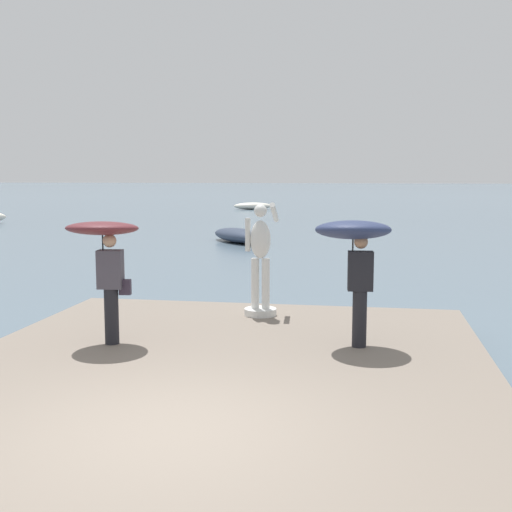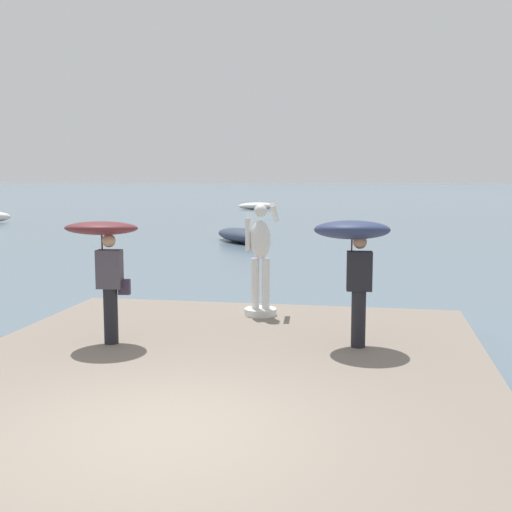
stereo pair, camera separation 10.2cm
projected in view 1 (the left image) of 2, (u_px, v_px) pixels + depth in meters
The scene contains 7 objects.
ground_plane at pixel (339, 218), 46.02m from camera, with size 400.00×400.00×0.00m, color slate.
pier at pixel (211, 389), 8.70m from camera, with size 7.65×9.75×0.40m, color slate.
statue_white_figure at pixel (260, 265), 12.23m from camera, with size 0.61×0.87×2.13m.
onlooker_left at pixel (105, 245), 10.10m from camera, with size 1.22×1.23×1.96m.
onlooker_right at pixel (355, 242), 9.92m from camera, with size 1.24×1.26×2.00m.
boat_near at pixel (253, 206), 57.88m from camera, with size 3.62×2.34×0.62m.
boat_mid at pixel (238, 235), 29.58m from camera, with size 3.55×4.01×0.63m.
Camera 1 is at (2.01, -6.32, 3.03)m, focal length 45.91 mm.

